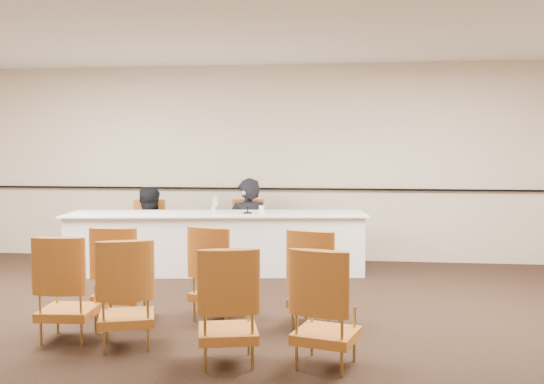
{
  "coord_description": "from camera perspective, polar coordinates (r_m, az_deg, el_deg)",
  "views": [
    {
      "loc": [
        1.21,
        -5.3,
        1.7
      ],
      "look_at": [
        0.25,
        2.6,
        1.14
      ],
      "focal_mm": 40.0,
      "sensor_mm": 36.0,
      "label": 1
    }
  ],
  "objects": [
    {
      "name": "coffee_cup",
      "position": [
        8.21,
        -0.99,
        -1.7
      ],
      "size": [
        0.1,
        0.1,
        0.12
      ],
      "primitive_type": "cylinder",
      "rotation": [
        0.0,
        0.0,
        0.39
      ],
      "color": "white",
      "rests_on": "panel_table"
    },
    {
      "name": "aud_chair_front_right",
      "position": [
        5.89,
        4.26,
        -8.02
      ],
      "size": [
        0.62,
        0.62,
        0.95
      ],
      "primitive_type": null,
      "rotation": [
        0.0,
        0.0,
        -0.29
      ],
      "color": "#A5561D",
      "rests_on": "ground"
    },
    {
      "name": "panelist_main",
      "position": [
        9.04,
        -2.29,
        -4.29
      ],
      "size": [
        0.75,
        0.62,
        1.77
      ],
      "primitive_type": "imported",
      "rotation": [
        0.0,
        0.0,
        3.5
      ],
      "color": "black",
      "rests_on": "ground"
    },
    {
      "name": "aud_chair_extra",
      "position": [
        5.78,
        -18.63,
        -8.46
      ],
      "size": [
        0.53,
        0.53,
        0.95
      ],
      "primitive_type": null,
      "rotation": [
        0.0,
        0.0,
        0.07
      ],
      "color": "#A5561D",
      "rests_on": "ground"
    },
    {
      "name": "aud_chair_back_right",
      "position": [
        4.84,
        5.13,
        -10.7
      ],
      "size": [
        0.62,
        0.62,
        0.95
      ],
      "primitive_type": null,
      "rotation": [
        0.0,
        0.0,
        -0.27
      ],
      "color": "#A5561D",
      "rests_on": "ground"
    },
    {
      "name": "papers",
      "position": [
        8.32,
        -2.96,
        -2.03
      ],
      "size": [
        0.37,
        0.34,
        0.0
      ],
      "primitive_type": "cube",
      "rotation": [
        0.0,
        0.0,
        0.52
      ],
      "color": "silver",
      "rests_on": "panel_table"
    },
    {
      "name": "floor",
      "position": [
        5.7,
        -5.82,
        -13.4
      ],
      "size": [
        10.0,
        10.0,
        0.0
      ],
      "primitive_type": "plane",
      "color": "black",
      "rests_on": "ground"
    },
    {
      "name": "ceiling",
      "position": [
        5.59,
        -6.05,
        17.41
      ],
      "size": [
        10.0,
        10.0,
        0.0
      ],
      "primitive_type": "plane",
      "rotation": [
        3.14,
        0.0,
        0.0
      ],
      "color": "silver",
      "rests_on": "ground"
    },
    {
      "name": "aud_chair_back_left",
      "position": [
        5.44,
        -13.55,
        -9.15
      ],
      "size": [
        0.63,
        0.63,
        0.95
      ],
      "primitive_type": null,
      "rotation": [
        0.0,
        0.0,
        0.32
      ],
      "color": "#A5561D",
      "rests_on": "ground"
    },
    {
      "name": "water_bottle",
      "position": [
        8.36,
        -5.34,
        -1.17
      ],
      "size": [
        0.1,
        0.1,
        0.25
      ],
      "primitive_type": null,
      "rotation": [
        0.0,
        0.0,
        0.55
      ],
      "color": "teal",
      "rests_on": "panel_table"
    },
    {
      "name": "drinking_glass",
      "position": [
        8.35,
        -5.53,
        -1.69
      ],
      "size": [
        0.07,
        0.07,
        0.1
      ],
      "primitive_type": "cylinder",
      "rotation": [
        0.0,
        0.0,
        -0.1
      ],
      "color": "silver",
      "rests_on": "panel_table"
    },
    {
      "name": "wall_back",
      "position": [
        9.38,
        -0.47,
        2.77
      ],
      "size": [
        10.0,
        0.04,
        3.0
      ],
      "primitive_type": "cube",
      "color": "beige",
      "rests_on": "ground"
    },
    {
      "name": "panelist_second",
      "position": [
        9.2,
        -11.66,
        -4.57
      ],
      "size": [
        0.98,
        0.89,
        1.62
      ],
      "primitive_type": "imported",
      "rotation": [
        0.0,
        0.0,
        3.59
      ],
      "color": "black",
      "rests_on": "ground"
    },
    {
      "name": "aud_chair_front_left",
      "position": [
        6.28,
        -14.04,
        -7.38
      ],
      "size": [
        0.51,
        0.51,
        0.95
      ],
      "primitive_type": null,
      "rotation": [
        0.0,
        0.0,
        0.02
      ],
      "color": "#A5561D",
      "rests_on": "ground"
    },
    {
      "name": "aud_chair_back_mid",
      "position": [
        4.89,
        -4.19,
        -10.54
      ],
      "size": [
        0.6,
        0.6,
        0.95
      ],
      "primitive_type": null,
      "rotation": [
        0.0,
        0.0,
        0.24
      ],
      "color": "#A5561D",
      "rests_on": "ground"
    },
    {
      "name": "panelist_main_chair",
      "position": [
        9.02,
        -2.29,
        -3.81
      ],
      "size": [
        0.56,
        0.56,
        0.95
      ],
      "primitive_type": null,
      "rotation": [
        0.0,
        0.0,
        0.14
      ],
      "color": "#A5561D",
      "rests_on": "ground"
    },
    {
      "name": "panel_table",
      "position": [
        8.47,
        -5.23,
        -4.77
      ],
      "size": [
        4.21,
        1.49,
        0.83
      ],
      "primitive_type": null,
      "rotation": [
        0.0,
        0.0,
        0.14
      ],
      "color": "white",
      "rests_on": "ground"
    },
    {
      "name": "panelist_second_chair",
      "position": [
        9.19,
        -11.67,
        -3.75
      ],
      "size": [
        0.56,
        0.56,
        0.95
      ],
      "primitive_type": null,
      "rotation": [
        0.0,
        0.0,
        0.14
      ],
      "color": "#A5561D",
      "rests_on": "ground"
    },
    {
      "name": "wall_rail",
      "position": [
        9.36,
        -0.5,
        0.32
      ],
      "size": [
        9.8,
        0.04,
        0.03
      ],
      "primitive_type": "cube",
      "color": "black",
      "rests_on": "wall_back"
    },
    {
      "name": "microphone",
      "position": [
        8.27,
        -2.33,
        -1.01
      ],
      "size": [
        0.2,
        0.25,
        0.31
      ],
      "primitive_type": null,
      "rotation": [
        0.0,
        0.0,
        0.5
      ],
      "color": "black",
      "rests_on": "panel_table"
    },
    {
      "name": "aud_chair_front_mid",
      "position": [
        6.13,
        -5.0,
        -7.55
      ],
      "size": [
        0.63,
        0.63,
        0.95
      ],
      "primitive_type": null,
      "rotation": [
        0.0,
        0.0,
        -0.33
      ],
      "color": "#A5561D",
      "rests_on": "ground"
    }
  ]
}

